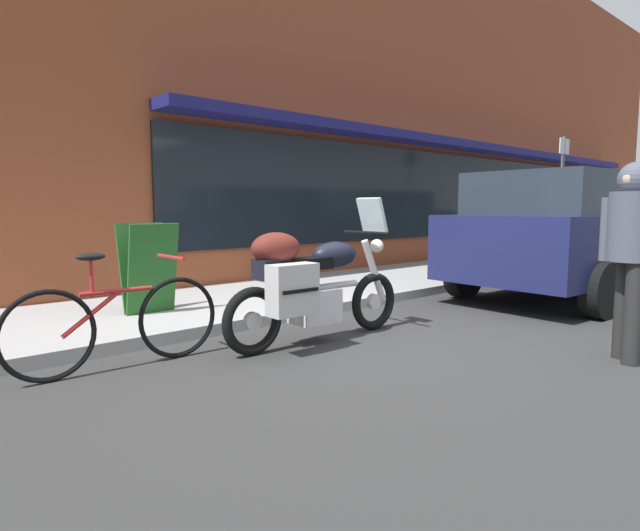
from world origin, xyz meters
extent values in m
plane|color=#2F2F2F|center=(0.00, 0.00, 0.00)|extent=(80.00, 80.00, 0.00)
cube|color=brown|center=(7.50, 3.60, 3.81)|extent=(23.00, 0.35, 7.62)
cube|color=black|center=(7.50, 3.39, 1.55)|extent=(16.10, 0.06, 1.80)
cube|color=navy|center=(7.50, 3.17, 2.65)|extent=(16.10, 0.60, 0.16)
cube|color=#999999|center=(9.00, 2.21, 0.06)|extent=(30.00, 2.42, 0.12)
torus|color=black|center=(0.28, 0.12, 0.30)|extent=(0.60, 0.11, 0.60)
cylinder|color=silver|center=(0.28, 0.12, 0.30)|extent=(0.16, 0.07, 0.16)
torus|color=black|center=(-1.22, 0.18, 0.30)|extent=(0.60, 0.11, 0.60)
cylinder|color=silver|center=(-1.22, 0.18, 0.30)|extent=(0.16, 0.07, 0.16)
cube|color=silver|center=(-0.52, 0.16, 0.35)|extent=(0.45, 0.32, 0.32)
cylinder|color=silver|center=(-0.47, 0.15, 0.52)|extent=(0.98, 0.10, 0.06)
ellipsoid|color=black|center=(-0.27, 0.15, 0.82)|extent=(0.53, 0.30, 0.26)
cube|color=black|center=(-0.69, 0.16, 0.76)|extent=(0.61, 0.26, 0.11)
cube|color=black|center=(-1.02, 0.18, 0.74)|extent=(0.29, 0.23, 0.18)
cylinder|color=silver|center=(0.28, 0.12, 0.62)|extent=(0.35, 0.08, 0.67)
cylinder|color=black|center=(0.16, 0.13, 1.02)|extent=(0.06, 0.62, 0.04)
cube|color=silver|center=(0.24, 0.13, 1.20)|extent=(0.16, 0.33, 0.35)
sphere|color=#EAEACC|center=(0.32, 0.12, 0.88)|extent=(0.14, 0.14, 0.14)
cube|color=#B5B5B5|center=(-0.98, -0.07, 0.58)|extent=(0.45, 0.22, 0.44)
cube|color=black|center=(-0.98, -0.18, 0.58)|extent=(0.37, 0.03, 0.03)
ellipsoid|color=#591E19|center=(-0.97, 0.17, 0.92)|extent=(0.49, 0.34, 0.28)
torus|color=black|center=(-1.72, 0.56, 0.35)|extent=(0.69, 0.07, 0.69)
torus|color=black|center=(-2.74, 0.60, 0.35)|extent=(0.69, 0.07, 0.69)
cylinder|color=#B22323|center=(-2.23, 0.58, 0.63)|extent=(0.56, 0.06, 0.04)
cylinder|color=#B22323|center=(-2.44, 0.59, 0.47)|extent=(0.44, 0.05, 0.32)
cylinder|color=#B22323|center=(-2.42, 0.59, 0.75)|extent=(0.03, 0.03, 0.30)
ellipsoid|color=black|center=(-2.42, 0.59, 0.91)|extent=(0.22, 0.11, 0.06)
cylinder|color=#B22323|center=(-1.77, 0.56, 0.87)|extent=(0.05, 0.48, 0.03)
cube|color=#191E4C|center=(4.19, -0.46, 0.75)|extent=(4.77, 2.21, 0.85)
cube|color=#232D38|center=(3.92, -0.44, 1.46)|extent=(3.27, 1.88, 0.55)
cylinder|color=black|center=(5.79, 0.37, 0.33)|extent=(0.67, 0.27, 0.66)
cylinder|color=black|center=(2.73, 0.59, 0.33)|extent=(0.67, 0.27, 0.66)
cylinder|color=black|center=(2.60, -1.29, 0.33)|extent=(0.67, 0.27, 0.66)
cylinder|color=black|center=(0.87, -2.14, 0.42)|extent=(0.14, 0.14, 0.84)
cylinder|color=black|center=(1.03, -2.02, 0.42)|extent=(0.14, 0.14, 0.84)
cylinder|color=#474C5B|center=(0.95, -2.08, 1.12)|extent=(0.46, 0.46, 0.57)
sphere|color=#474C5B|center=(0.95, -2.08, 1.50)|extent=(0.28, 0.28, 0.28)
sphere|color=tan|center=(0.89, -2.06, 1.50)|extent=(0.17, 0.17, 0.17)
cylinder|color=#474C5B|center=(1.01, -1.86, 1.09)|extent=(0.10, 0.10, 0.54)
cube|color=#1E511E|center=(-1.29, 1.92, 0.62)|extent=(0.55, 0.20, 0.98)
cube|color=#1E511E|center=(-1.29, 2.14, 0.62)|extent=(0.55, 0.20, 0.98)
cylinder|color=#59595B|center=(7.65, 1.36, 1.44)|extent=(0.07, 0.07, 2.64)
cube|color=silver|center=(7.65, 1.34, 2.56)|extent=(0.44, 0.02, 0.32)
cylinder|color=black|center=(7.38, 0.39, 0.33)|extent=(0.67, 0.25, 0.66)
camera|label=1|loc=(-3.88, -3.53, 1.28)|focal=30.00mm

